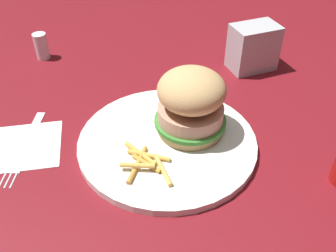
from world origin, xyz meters
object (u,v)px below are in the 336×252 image
(fork, at_px, (24,146))
(salt_shaker, at_px, (41,46))
(plate, at_px, (168,144))
(fries_pile, at_px, (145,162))
(napkin, at_px, (25,146))
(napkin_dispenser, at_px, (253,47))
(sandwich, at_px, (191,103))

(fork, distance_m, salt_shaker, 0.29)
(plate, height_order, fries_pile, fries_pile)
(napkin, relative_size, salt_shaker, 2.00)
(fries_pile, height_order, salt_shaker, salt_shaker)
(napkin_dispenser, distance_m, salt_shaker, 0.44)
(sandwich, bearing_deg, fork, -98.79)
(plate, distance_m, salt_shaker, 0.39)
(napkin, bearing_deg, sandwich, 80.86)
(plate, relative_size, fork, 1.63)
(salt_shaker, bearing_deg, fries_pile, 20.09)
(plate, distance_m, sandwich, 0.07)
(plate, distance_m, napkin_dispenser, 0.30)
(napkin, bearing_deg, plate, 74.78)
(sandwich, xyz_separation_m, fork, (-0.04, -0.26, -0.06))
(napkin, xyz_separation_m, fork, (0.00, -0.00, 0.00))
(sandwich, xyz_separation_m, salt_shaker, (-0.33, -0.23, -0.04))
(sandwich, bearing_deg, napkin_dispenser, 132.87)
(plate, relative_size, napkin_dispenser, 3.05)
(napkin, height_order, salt_shaker, salt_shaker)
(fries_pile, distance_m, napkin, 0.20)
(plate, bearing_deg, salt_shaker, -151.80)
(napkin_dispenser, bearing_deg, sandwich, -143.36)
(napkin, distance_m, napkin_dispenser, 0.47)
(fries_pile, relative_size, napkin, 0.92)
(plate, xyz_separation_m, napkin, (-0.06, -0.22, -0.01))
(plate, relative_size, sandwich, 2.46)
(napkin, relative_size, fork, 0.65)
(sandwich, xyz_separation_m, fries_pile, (0.06, -0.08, -0.05))
(sandwich, bearing_deg, plate, -66.75)
(napkin_dispenser, xyz_separation_m, salt_shaker, (-0.15, -0.41, -0.02))
(plate, height_order, napkin_dispenser, napkin_dispenser)
(plate, relative_size, fries_pile, 2.74)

